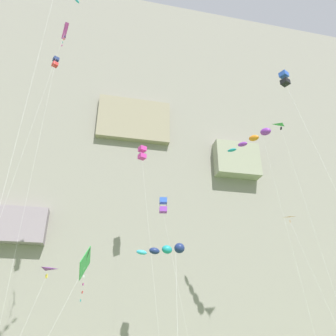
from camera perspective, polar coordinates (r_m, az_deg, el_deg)
cliff_face at (r=77.28m, az=-7.47°, el=0.57°), size 180.00×34.37×73.21m
kite_delta_high_left at (r=45.42m, az=19.68°, el=6.04°), size 1.50×4.76×26.49m
kite_delta_high_right at (r=42.26m, az=20.84°, el=-9.18°), size 2.21×4.30×14.23m
kite_box_low_center at (r=33.38m, az=19.73°, el=14.36°), size 1.44×5.49×24.16m
kite_box_upper_right at (r=42.59m, az=-0.84°, el=-6.56°), size 3.13×2.98×17.63m
kite_delta_near_cliff at (r=37.86m, az=-20.83°, el=-17.34°), size 1.91×5.51×7.44m
kite_windsock_mid_right at (r=27.43m, az=0.01°, el=-14.04°), size 4.06×6.05×8.85m
kite_diamond_high_center at (r=24.68m, az=-14.35°, el=-15.96°), size 2.79×3.07×7.91m
kite_diamond_mid_left at (r=41.38m, az=-17.81°, el=21.04°), size 3.11×3.77×34.11m
kite_box_low_left at (r=45.18m, az=-19.10°, el=16.89°), size 1.12×4.85×33.14m
kite_box_far_right at (r=48.74m, az=-4.52°, el=2.62°), size 2.71×5.97×26.77m
kite_windsock_upper_mid at (r=46.70m, az=14.92°, el=5.15°), size 4.60×7.96×26.83m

